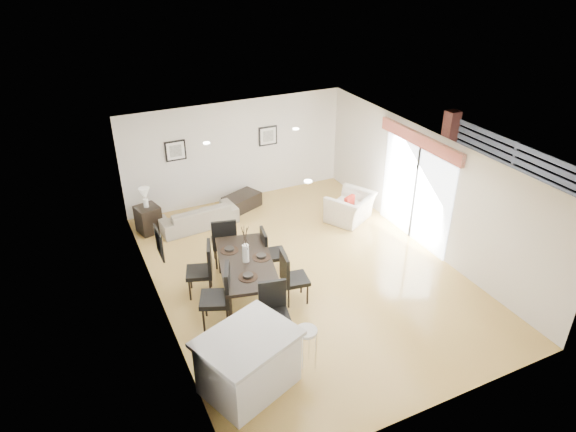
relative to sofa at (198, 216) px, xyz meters
name	(u,v)px	position (x,y,z in m)	size (l,w,h in m)	color
ground	(305,273)	(1.45, -2.94, -0.28)	(8.00, 8.00, 0.00)	tan
wall_back	(236,151)	(1.45, 1.06, 1.07)	(6.00, 0.04, 2.70)	silver
wall_front	(437,343)	(1.45, -6.94, 1.07)	(6.00, 0.04, 2.70)	silver
wall_left	(157,252)	(-1.55, -2.94, 1.07)	(0.04, 8.00, 2.70)	silver
wall_right	(425,190)	(4.45, -2.94, 1.07)	(0.04, 8.00, 2.70)	silver
ceiling	(307,155)	(1.45, -2.94, 2.42)	(6.00, 8.00, 0.02)	white
sofa	(198,216)	(0.00, 0.00, 0.00)	(1.91, 0.75, 0.56)	gray
armchair	(350,207)	(3.54, -1.35, 0.08)	(1.09, 0.96, 0.71)	white
courtyard_plant_a	(516,216)	(6.99, -3.44, 0.06)	(0.61, 0.53, 0.68)	#3A5A26
courtyard_plant_b	(473,193)	(6.96, -2.00, 0.03)	(0.35, 0.35, 0.62)	#3A5A26
dining_table	(246,265)	(0.05, -3.17, 0.47)	(1.44, 2.19, 0.84)	black
dining_chair_wnear	(221,293)	(-0.66, -3.72, 0.40)	(0.72, 0.72, 1.22)	black
dining_chair_wfar	(204,267)	(-0.66, -2.70, 0.35)	(0.64, 0.64, 1.13)	black
dining_chair_enear	(291,275)	(0.76, -3.66, 0.33)	(0.56, 0.56, 1.09)	black
dining_chair_efar	(270,250)	(0.77, -2.65, 0.32)	(0.56, 0.56, 1.07)	black
dining_chair_head	(274,307)	(0.07, -4.42, 0.34)	(0.59, 0.59, 1.10)	black
dining_chair_foot	(224,240)	(0.03, -1.93, 0.37)	(0.62, 0.62, 1.16)	black
vase	(245,246)	(0.05, -3.17, 0.90)	(0.83, 1.36, 0.77)	white
coffee_table	(242,201)	(1.32, 0.43, -0.09)	(0.95, 0.57, 0.38)	black
side_table	(148,219)	(-1.15, 0.25, 0.06)	(0.51, 0.51, 0.67)	black
table_lamp	(145,195)	(-1.15, 0.25, 0.71)	(0.26, 0.26, 0.49)	white
cushion	(349,202)	(3.44, -1.45, 0.29)	(0.32, 0.10, 0.32)	#A42115
kitchen_island	(248,362)	(-0.78, -5.35, 0.24)	(1.76, 1.57, 1.02)	silver
bar_stool	(306,335)	(0.23, -5.35, 0.39)	(0.36, 0.36, 0.78)	silver
framed_print_back_left	(175,151)	(-0.15, 1.03, 1.37)	(0.52, 0.04, 0.52)	black
framed_print_back_right	(268,136)	(2.35, 1.03, 1.37)	(0.52, 0.04, 0.52)	black
framed_print_left_wall	(159,243)	(-1.52, -3.14, 1.37)	(0.04, 0.52, 0.52)	black
sliding_door	(417,172)	(4.41, -2.64, 1.39)	(0.12, 2.70, 2.57)	white
courtyard	(498,169)	(7.62, -2.08, 0.64)	(6.00, 6.00, 2.00)	gray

